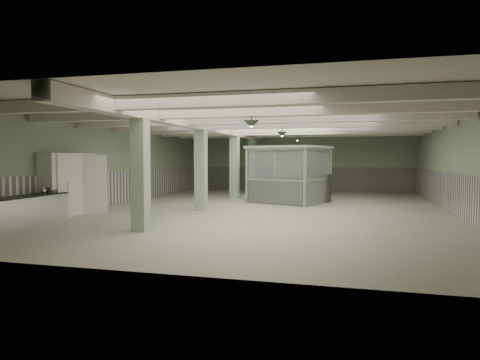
% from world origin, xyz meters
% --- Properties ---
extents(floor, '(20.00, 20.00, 0.00)m').
position_xyz_m(floor, '(0.00, 0.00, 0.00)').
color(floor, beige).
rests_on(floor, ground).
extents(ceiling, '(14.00, 20.00, 0.02)m').
position_xyz_m(ceiling, '(0.00, 0.00, 3.60)').
color(ceiling, silver).
rests_on(ceiling, wall_back).
extents(wall_back, '(14.00, 0.02, 3.60)m').
position_xyz_m(wall_back, '(0.00, 10.00, 1.80)').
color(wall_back, '#96A987').
rests_on(wall_back, floor).
extents(wall_front, '(14.00, 0.02, 3.60)m').
position_xyz_m(wall_front, '(0.00, -10.00, 1.80)').
color(wall_front, '#96A987').
rests_on(wall_front, floor).
extents(wall_left, '(0.02, 20.00, 3.60)m').
position_xyz_m(wall_left, '(-7.00, 0.00, 1.80)').
color(wall_left, '#96A987').
rests_on(wall_left, floor).
extents(wall_right, '(0.02, 20.00, 3.60)m').
position_xyz_m(wall_right, '(7.00, 0.00, 1.80)').
color(wall_right, '#96A987').
rests_on(wall_right, floor).
extents(wainscot_left, '(0.05, 19.90, 1.50)m').
position_xyz_m(wainscot_left, '(-6.97, 0.00, 0.75)').
color(wainscot_left, silver).
rests_on(wainscot_left, floor).
extents(wainscot_right, '(0.05, 19.90, 1.50)m').
position_xyz_m(wainscot_right, '(6.97, 0.00, 0.75)').
color(wainscot_right, silver).
rests_on(wainscot_right, floor).
extents(wainscot_back, '(13.90, 0.05, 1.50)m').
position_xyz_m(wainscot_back, '(0.00, 9.97, 0.75)').
color(wainscot_back, silver).
rests_on(wainscot_back, floor).
extents(girder, '(0.45, 19.90, 0.40)m').
position_xyz_m(girder, '(-2.50, 0.00, 3.38)').
color(girder, silver).
rests_on(girder, ceiling).
extents(beam_a, '(13.90, 0.35, 0.32)m').
position_xyz_m(beam_a, '(0.00, -7.50, 3.42)').
color(beam_a, silver).
rests_on(beam_a, ceiling).
extents(beam_b, '(13.90, 0.35, 0.32)m').
position_xyz_m(beam_b, '(0.00, -5.00, 3.42)').
color(beam_b, silver).
rests_on(beam_b, ceiling).
extents(beam_c, '(13.90, 0.35, 0.32)m').
position_xyz_m(beam_c, '(0.00, -2.50, 3.42)').
color(beam_c, silver).
rests_on(beam_c, ceiling).
extents(beam_d, '(13.90, 0.35, 0.32)m').
position_xyz_m(beam_d, '(0.00, 0.00, 3.42)').
color(beam_d, silver).
rests_on(beam_d, ceiling).
extents(beam_e, '(13.90, 0.35, 0.32)m').
position_xyz_m(beam_e, '(0.00, 2.50, 3.42)').
color(beam_e, silver).
rests_on(beam_e, ceiling).
extents(beam_f, '(13.90, 0.35, 0.32)m').
position_xyz_m(beam_f, '(0.00, 5.00, 3.42)').
color(beam_f, silver).
rests_on(beam_f, ceiling).
extents(beam_g, '(13.90, 0.35, 0.32)m').
position_xyz_m(beam_g, '(0.00, 7.50, 3.42)').
color(beam_g, silver).
rests_on(beam_g, ceiling).
extents(column_a, '(0.42, 0.42, 3.60)m').
position_xyz_m(column_a, '(-2.50, -6.00, 1.80)').
color(column_a, '#B1CCA4').
rests_on(column_a, floor).
extents(column_b, '(0.42, 0.42, 3.60)m').
position_xyz_m(column_b, '(-2.50, -1.00, 1.80)').
color(column_b, '#B1CCA4').
rests_on(column_b, floor).
extents(column_c, '(0.42, 0.42, 3.60)m').
position_xyz_m(column_c, '(-2.50, 4.00, 1.80)').
color(column_c, '#B1CCA4').
rests_on(column_c, floor).
extents(column_d, '(0.42, 0.42, 3.60)m').
position_xyz_m(column_d, '(-2.50, 8.00, 1.80)').
color(column_d, '#B1CCA4').
rests_on(column_d, floor).
extents(pendant_front, '(0.44, 0.44, 0.22)m').
position_xyz_m(pendant_front, '(0.50, -5.00, 3.05)').
color(pendant_front, '#323F2F').
rests_on(pendant_front, ceiling).
extents(pendant_mid, '(0.44, 0.44, 0.22)m').
position_xyz_m(pendant_mid, '(0.50, 0.50, 3.05)').
color(pendant_mid, '#323F2F').
rests_on(pendant_mid, ceiling).
extents(pendant_back, '(0.44, 0.44, 0.22)m').
position_xyz_m(pendant_back, '(0.50, 5.50, 3.05)').
color(pendant_back, '#323F2F').
rests_on(pendant_back, ceiling).
extents(prep_counter, '(0.80, 4.57, 0.91)m').
position_xyz_m(prep_counter, '(-6.54, -6.58, 0.46)').
color(prep_counter, silver).
rests_on(prep_counter, floor).
extents(pitcher_near, '(0.17, 0.19, 0.24)m').
position_xyz_m(pitcher_near, '(-6.48, -5.13, 1.02)').
color(pitcher_near, silver).
rests_on(pitcher_near, prep_counter).
extents(veg_colander, '(0.52, 0.52, 0.22)m').
position_xyz_m(veg_colander, '(-6.51, -4.75, 1.01)').
color(veg_colander, '#403F44').
rests_on(veg_colander, prep_counter).
extents(walkin_cooler, '(1.12, 2.52, 2.31)m').
position_xyz_m(walkin_cooler, '(-6.62, -3.61, 1.16)').
color(walkin_cooler, white).
rests_on(walkin_cooler, floor).
extents(guard_booth, '(4.05, 3.77, 2.63)m').
position_xyz_m(guard_booth, '(0.43, 2.94, 1.77)').
color(guard_booth, '#8CA584').
rests_on(guard_booth, floor).
extents(filing_cabinet, '(0.58, 0.70, 1.31)m').
position_xyz_m(filing_cabinet, '(2.09, 3.34, 0.66)').
color(filing_cabinet, '#565648').
rests_on(filing_cabinet, floor).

